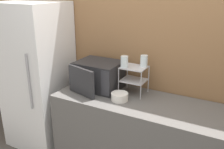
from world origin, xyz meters
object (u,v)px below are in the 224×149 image
Objects in this scene: glass_front_left at (124,62)px; refrigerator at (38,77)px; bowl at (120,97)px; dish_rack at (134,74)px; microwave at (98,75)px; glass_back_right at (144,61)px.

refrigerator is at bearing -175.81° from glass_front_left.
glass_front_left is at bearing 101.18° from bowl.
dish_rack is 1.28m from refrigerator.
microwave is at bearing 154.94° from bowl.
dish_rack is (0.41, 0.06, 0.06)m from microwave.
refrigerator is (-1.20, 0.08, -0.02)m from bowl.
microwave is at bearing -171.68° from dish_rack.
glass_back_right is at bearing 36.31° from glass_front_left.
microwave is at bearing -179.94° from glass_front_left.
microwave is 4.35× the size of glass_front_left.
glass_back_right is (0.08, 0.06, 0.14)m from dish_rack.
dish_rack is at bearing -141.95° from glass_back_right.
glass_front_left is at bearing -143.69° from glass_back_right.
microwave is 0.28× the size of refrigerator.
microwave reaches higher than dish_rack.
microwave is 1.71× the size of dish_rack.
bowl is at bearing -114.92° from glass_back_right.
bowl is 0.10× the size of refrigerator.
microwave is 0.41m from bowl.
dish_rack is at bearing 8.32° from microwave.
glass_back_right reaches higher than dish_rack.
glass_back_right is 0.06× the size of refrigerator.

